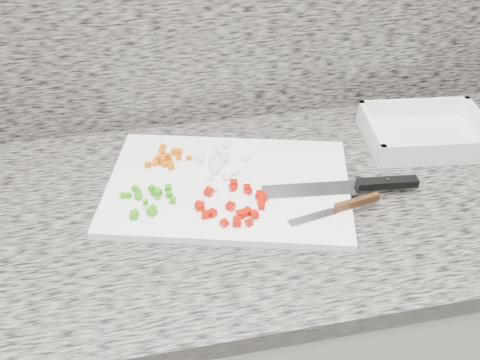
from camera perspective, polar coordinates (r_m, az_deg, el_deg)
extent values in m
cube|color=white|center=(1.40, -2.03, -16.94)|extent=(3.92, 0.62, 0.86)
cube|color=slate|center=(1.06, -2.57, -3.10)|extent=(3.96, 0.64, 0.04)
cube|color=white|center=(1.07, -1.26, -0.65)|extent=(0.55, 0.44, 0.02)
cube|color=#CE5B04|center=(1.13, -5.44, 2.37)|extent=(0.01, 0.01, 0.01)
cube|color=#CE5B04|center=(1.13, -7.57, 2.30)|extent=(0.01, 0.01, 0.01)
cube|color=#CE5B04|center=(1.11, -7.35, 1.43)|extent=(0.01, 0.01, 0.01)
cube|color=#CE5B04|center=(1.14, -7.75, 2.48)|extent=(0.01, 0.01, 0.01)
cube|color=#CE5B04|center=(1.12, -8.20, 2.21)|extent=(0.01, 0.01, 0.01)
cube|color=#CE5B04|center=(1.15, -6.97, 3.00)|extent=(0.02, 0.02, 0.01)
cube|color=#CE5B04|center=(1.12, -7.42, 1.72)|extent=(0.01, 0.01, 0.01)
cube|color=#CE5B04|center=(1.12, -8.08, 1.67)|extent=(0.01, 0.01, 0.01)
cube|color=#CE5B04|center=(1.13, -7.68, 2.59)|extent=(0.01, 0.01, 0.01)
cube|color=#CE5B04|center=(1.12, -9.79, 1.64)|extent=(0.01, 0.01, 0.01)
cube|color=#CE5B04|center=(1.15, -6.52, 3.04)|extent=(0.02, 0.02, 0.01)
cube|color=#CE5B04|center=(1.12, -8.61, 2.37)|extent=(0.02, 0.02, 0.01)
cube|color=#CE5B04|center=(1.14, -6.57, 2.39)|extent=(0.01, 0.01, 0.01)
cube|color=#CE5B04|center=(1.13, -8.11, 2.17)|extent=(0.01, 0.01, 0.01)
cube|color=#CE5B04|center=(1.16, -8.36, 3.14)|extent=(0.01, 0.01, 0.01)
cube|color=#CE5B04|center=(1.17, -8.21, 3.52)|extent=(0.02, 0.02, 0.01)
cube|color=#CE5B04|center=(1.14, -8.27, 2.94)|extent=(0.01, 0.01, 0.01)
cube|color=#CE5B04|center=(1.13, -9.00, 1.85)|extent=(0.01, 0.01, 0.01)
cube|color=silver|center=(1.14, -4.15, 2.77)|extent=(0.01, 0.01, 0.01)
cube|color=silver|center=(1.13, -4.42, 2.51)|extent=(0.02, 0.02, 0.01)
cube|color=silver|center=(1.11, -3.07, 1.67)|extent=(0.02, 0.02, 0.01)
cube|color=silver|center=(1.08, -0.64, 0.71)|extent=(0.01, 0.01, 0.01)
cube|color=silver|center=(1.15, -2.55, 3.35)|extent=(0.02, 0.02, 0.01)
cube|color=silver|center=(1.13, -1.69, 2.68)|extent=(0.02, 0.02, 0.01)
cube|color=silver|center=(1.17, -1.52, 3.83)|extent=(0.01, 0.01, 0.01)
cube|color=silver|center=(1.13, -2.97, 2.53)|extent=(0.02, 0.02, 0.01)
cube|color=silver|center=(1.10, -2.38, 1.41)|extent=(0.02, 0.02, 0.01)
cube|color=silver|center=(1.16, -1.46, 3.61)|extent=(0.02, 0.02, 0.01)
cube|color=silver|center=(1.14, -2.42, 3.07)|extent=(0.01, 0.01, 0.01)
cube|color=silver|center=(1.17, -1.29, 3.91)|extent=(0.01, 0.01, 0.01)
cube|color=silver|center=(1.10, -2.19, 1.58)|extent=(0.02, 0.02, 0.01)
cube|color=silver|center=(1.12, -4.30, 2.15)|extent=(0.02, 0.02, 0.01)
cube|color=silver|center=(1.12, -1.64, 2.19)|extent=(0.02, 0.02, 0.01)
cube|color=silver|center=(1.12, 0.65, 2.32)|extent=(0.02, 0.02, 0.01)
cube|color=silver|center=(1.09, -2.74, 0.88)|extent=(0.02, 0.02, 0.01)
cube|color=silver|center=(1.10, -2.49, 1.35)|extent=(0.02, 0.02, 0.01)
cube|color=silver|center=(1.10, -3.03, 1.44)|extent=(0.01, 0.01, 0.01)
cube|color=silver|center=(1.09, -0.41, 0.92)|extent=(0.01, 0.01, 0.01)
cube|color=#29910D|center=(1.03, -8.75, -1.29)|extent=(0.02, 0.02, 0.01)
cube|color=#29910D|center=(1.05, -10.78, -1.72)|extent=(0.02, 0.02, 0.01)
cube|color=#29910D|center=(1.04, -7.60, -1.51)|extent=(0.01, 0.01, 0.01)
cube|color=#29910D|center=(1.05, -11.81, -1.62)|extent=(0.01, 0.01, 0.01)
cube|color=#29910D|center=(1.07, -11.13, -0.91)|extent=(0.01, 0.01, 0.01)
cube|color=#29910D|center=(1.01, -11.17, -3.50)|extent=(0.02, 0.02, 0.01)
cube|color=#29910D|center=(1.03, -7.18, -2.16)|extent=(0.01, 0.01, 0.01)
cube|color=#29910D|center=(1.01, -9.20, -3.10)|extent=(0.01, 0.01, 0.01)
cube|color=#29910D|center=(1.02, -10.05, -2.33)|extent=(0.01, 0.01, 0.01)
cube|color=#29910D|center=(1.06, -10.82, -1.22)|extent=(0.01, 0.01, 0.01)
cube|color=#29910D|center=(1.03, -8.90, -1.41)|extent=(0.01, 0.01, 0.01)
cube|color=#29910D|center=(1.02, -9.31, -3.01)|extent=(0.01, 0.01, 0.01)
cube|color=#29910D|center=(1.06, -9.22, -1.05)|extent=(0.01, 0.01, 0.01)
cube|color=#29910D|center=(1.05, -12.37, -1.63)|extent=(0.01, 0.01, 0.01)
cube|color=#29910D|center=(1.05, -9.38, -0.89)|extent=(0.02, 0.02, 0.01)
cube|color=#29910D|center=(1.01, -9.36, -3.34)|extent=(0.02, 0.02, 0.01)
cube|color=#29910D|center=(1.01, -9.66, -3.35)|extent=(0.01, 0.01, 0.01)
cube|color=#29910D|center=(1.02, -9.27, -2.92)|extent=(0.01, 0.01, 0.01)
cube|color=#29910D|center=(1.00, -11.25, -3.73)|extent=(0.02, 0.02, 0.01)
cube|color=#29910D|center=(1.05, -7.65, -0.88)|extent=(0.01, 0.01, 0.01)
cube|color=#A30D02|center=(1.01, -4.22, -2.80)|extent=(0.02, 0.02, 0.01)
cube|color=#A30D02|center=(1.01, 2.24, -2.37)|extent=(0.01, 0.01, 0.01)
cube|color=#A30D02|center=(0.97, -1.70, -4.59)|extent=(0.02, 0.02, 0.01)
cube|color=#A30D02|center=(0.97, 0.96, -4.58)|extent=(0.01, 0.01, 0.01)
cube|color=#A30D02|center=(1.01, 2.30, -2.80)|extent=(0.01, 0.01, 0.01)
cube|color=#A30D02|center=(1.02, 2.44, -1.84)|extent=(0.02, 0.02, 0.01)
cube|color=#A30D02|center=(1.05, -0.67, -0.39)|extent=(0.02, 0.02, 0.01)
cube|color=#A30D02|center=(0.97, -0.33, -4.48)|extent=(0.02, 0.02, 0.01)
cube|color=#A30D02|center=(0.99, 0.80, -3.34)|extent=(0.02, 0.02, 0.01)
cube|color=#A30D02|center=(1.03, 2.04, -1.53)|extent=(0.01, 0.01, 0.01)
cube|color=#A30D02|center=(1.02, 2.38, -1.98)|extent=(0.01, 0.01, 0.01)
cube|color=#A30D02|center=(0.99, 1.54, -3.72)|extent=(0.02, 0.02, 0.01)
cube|color=#A30D02|center=(0.99, 0.36, -3.55)|extent=(0.01, 0.01, 0.01)
cube|color=#A30D02|center=(0.99, -2.98, -3.54)|extent=(0.02, 0.02, 0.01)
cube|color=#A30D02|center=(1.04, 0.90, -1.21)|extent=(0.02, 0.02, 0.01)
cube|color=#A30D02|center=(1.04, -3.35, -1.26)|extent=(0.02, 0.02, 0.01)
cube|color=#A30D02|center=(1.00, -1.01, -2.81)|extent=(0.02, 0.02, 0.01)
cube|color=#A30D02|center=(1.05, -0.79, -0.80)|extent=(0.02, 0.02, 0.01)
cube|color=#A30D02|center=(1.04, 0.77, -0.91)|extent=(0.02, 0.02, 0.01)
cube|color=#A30D02|center=(1.03, 2.10, -1.60)|extent=(0.02, 0.02, 0.01)
cube|color=#A30D02|center=(0.99, -3.73, -3.69)|extent=(0.01, 0.01, 0.01)
cube|color=#A30D02|center=(0.99, -0.02, -3.71)|extent=(0.02, 0.02, 0.01)
cube|color=#A30D02|center=(1.01, -4.39, -2.67)|extent=(0.02, 0.02, 0.01)
cube|color=beige|center=(1.06, -3.31, -0.56)|extent=(0.01, 0.01, 0.01)
cube|color=beige|center=(1.07, -1.61, 0.13)|extent=(0.01, 0.01, 0.01)
cube|color=beige|center=(1.07, -3.30, 0.18)|extent=(0.01, 0.01, 0.01)
cube|color=beige|center=(1.05, -2.58, -1.08)|extent=(0.01, 0.01, 0.01)
cube|color=beige|center=(1.07, -1.09, 0.25)|extent=(0.01, 0.01, 0.01)
cube|color=beige|center=(1.07, -1.61, 0.17)|extent=(0.01, 0.01, 0.01)
cube|color=beige|center=(1.08, -3.06, 0.21)|extent=(0.01, 0.01, 0.01)
cube|color=beige|center=(1.08, -1.80, 0.50)|extent=(0.01, 0.01, 0.01)
cube|color=silver|center=(1.06, 7.43, -1.07)|extent=(0.19, 0.06, 0.00)
cube|color=black|center=(1.09, 15.42, -0.29)|extent=(0.12, 0.04, 0.02)
cylinder|color=silver|center=(1.09, 15.50, 0.07)|extent=(0.01, 0.01, 0.00)
cube|color=silver|center=(1.00, 7.73, -3.99)|extent=(0.10, 0.04, 0.00)
cube|color=#472711|center=(1.03, 12.37, -2.33)|extent=(0.09, 0.03, 0.02)
cylinder|color=silver|center=(1.03, 12.44, -1.95)|extent=(0.01, 0.01, 0.00)
cube|color=white|center=(1.28, 19.00, 4.22)|extent=(0.29, 0.22, 0.01)
cube|color=white|center=(1.34, 17.99, 7.36)|extent=(0.26, 0.04, 0.04)
cube|color=white|center=(1.20, 20.66, 2.88)|extent=(0.26, 0.04, 0.04)
cube|color=white|center=(1.22, 13.78, 5.15)|extent=(0.04, 0.19, 0.04)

